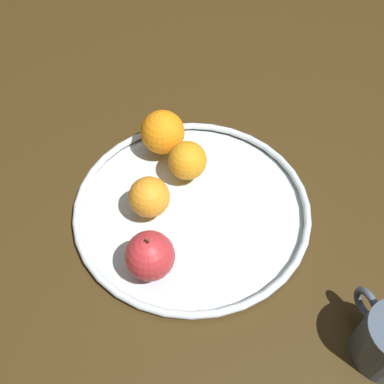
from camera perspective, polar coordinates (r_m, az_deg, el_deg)
The scene contains 6 objects.
ground_plane at distance 75.20cm, azimuth 0.00°, elevation -3.20°, with size 164.17×164.17×4.00cm, color #3B2A11.
fruit_bowl at distance 72.83cm, azimuth 0.00°, elevation -1.88°, with size 38.80×38.80×1.80cm.
apple at distance 62.90cm, azimuth -5.45°, elevation -8.17°, with size 7.18×7.18×7.98cm.
orange_front_left at distance 69.12cm, azimuth -5.53°, elevation -0.65°, with size 6.51×6.51×6.51cm, color orange.
orange_front_right at distance 73.69cm, azimuth -0.61°, elevation 4.07°, with size 6.53×6.53×6.53cm, color orange.
orange_center at distance 77.58cm, azimuth -4.07°, elevation 7.61°, with size 7.70×7.70×7.70cm, color orange.
Camera 1 is at (-39.82, 16.19, 59.70)cm, focal length 41.44 mm.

